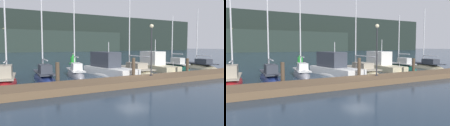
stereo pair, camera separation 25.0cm
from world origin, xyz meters
TOP-DOWN VIEW (x-y plane):
  - ground_plane at (0.00, 0.00)m, footprint 400.00×400.00m
  - dock at (0.00, -1.70)m, footprint 35.63×2.80m
  - mooring_pile_1 at (-6.50, -0.05)m, footprint 0.28×0.28m
  - mooring_pile_2 at (0.00, -0.05)m, footprint 0.28×0.28m
  - mooring_pile_3 at (6.50, -0.05)m, footprint 0.28×0.28m
  - sailboat_berth_2 at (-9.58, 3.19)m, footprint 2.09×5.59m
  - sailboat_berth_3 at (-6.53, 4.37)m, footprint 1.95×6.32m
  - sailboat_berth_4 at (-3.38, 4.97)m, footprint 2.36×5.55m
  - motorboat_berth_5 at (-0.29, 3.85)m, footprint 3.27×7.66m
  - sailboat_berth_6 at (3.05, 4.53)m, footprint 2.42×7.52m
  - motorboat_berth_7 at (6.53, 4.89)m, footprint 2.81×7.53m
  - sailboat_berth_8 at (9.73, 4.90)m, footprint 1.50×5.20m
  - sailboat_berth_9 at (12.85, 3.64)m, footprint 2.41×6.17m
  - channel_buoy at (1.33, 19.22)m, footprint 1.30×1.30m
  - dock_lamppost at (0.94, -1.23)m, footprint 0.32×0.32m
  - hillside_backdrop at (-2.57, 107.75)m, footprint 240.00×23.00m

SIDE VIEW (x-z plane):
  - ground_plane at x=0.00m, z-range 0.00..0.00m
  - sailboat_berth_4 at x=-3.38m, z-range -4.03..4.26m
  - sailboat_berth_6 at x=3.05m, z-range -5.50..5.75m
  - sailboat_berth_9 at x=12.85m, z-range -4.04..4.30m
  - sailboat_berth_3 at x=-6.53m, z-range -4.28..4.59m
  - sailboat_berth_8 at x=9.73m, z-range -3.52..3.85m
  - sailboat_berth_2 at x=-9.58m, z-range -4.00..4.37m
  - dock at x=0.00m, z-range 0.00..0.45m
  - motorboat_berth_5 at x=-0.29m, z-range -1.57..2.36m
  - motorboat_berth_7 at x=6.53m, z-range -1.61..2.52m
  - channel_buoy at x=1.33m, z-range -0.24..1.47m
  - mooring_pile_3 at x=6.50m, z-range 0.00..1.67m
  - mooring_pile_1 at x=-6.50m, z-range 0.00..1.75m
  - mooring_pile_2 at x=0.00m, z-range 0.00..1.89m
  - dock_lamppost at x=0.94m, z-range 1.15..5.37m
  - hillside_backdrop at x=-2.57m, z-range -0.83..20.18m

